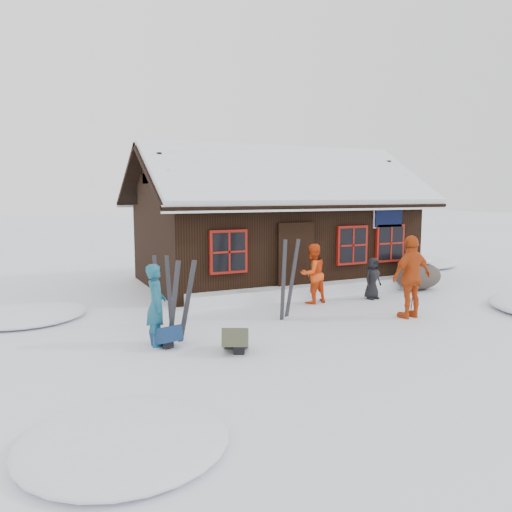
# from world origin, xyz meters

# --- Properties ---
(ground) EXTENTS (120.00, 120.00, 0.00)m
(ground) POSITION_xyz_m (0.00, 0.00, 0.00)
(ground) COLOR white
(ground) RESTS_ON ground
(mountain_hut) EXTENTS (8.90, 6.09, 4.42)m
(mountain_hut) POSITION_xyz_m (1.50, 4.98, 1.58)
(mountain_hut) COLOR black
(mountain_hut) RESTS_ON ground
(snow_drift) EXTENTS (7.60, 0.60, 0.35)m
(snow_drift) POSITION_xyz_m (1.50, 2.25, 0.17)
(snow_drift) COLOR white
(snow_drift) RESTS_ON ground
(snow_mounds) EXTENTS (20.60, 13.20, 0.48)m
(snow_mounds) POSITION_xyz_m (1.65, 1.86, 0.00)
(snow_mounds) COLOR white
(snow_mounds) RESTS_ON ground
(skier_teal) EXTENTS (0.49, 0.64, 1.55)m
(skier_teal) POSITION_xyz_m (-3.72, -0.39, 0.78)
(skier_teal) COLOR #16536A
(skier_teal) RESTS_ON ground
(skier_orange_left) EXTENTS (0.84, 0.71, 1.56)m
(skier_orange_left) POSITION_xyz_m (0.87, 1.48, 0.78)
(skier_orange_left) COLOR #E94210
(skier_orange_left) RESTS_ON ground
(skier_orange_right) EXTENTS (1.15, 0.55, 1.91)m
(skier_orange_right) POSITION_xyz_m (2.09, -0.82, 0.96)
(skier_orange_right) COLOR #C04413
(skier_orange_right) RESTS_ON ground
(skier_crouched) EXTENTS (0.62, 0.47, 1.14)m
(skier_crouched) POSITION_xyz_m (2.61, 1.22, 0.57)
(skier_crouched) COLOR black
(skier_crouched) RESTS_ON ground
(boulder) EXTENTS (1.48, 1.11, 0.85)m
(boulder) POSITION_xyz_m (4.72, 1.75, 0.44)
(boulder) COLOR #4C453D
(boulder) RESTS_ON ground
(ski_pair_left) EXTENTS (0.63, 0.19, 1.65)m
(ski_pair_left) POSITION_xyz_m (-3.25, -0.43, 0.78)
(ski_pair_left) COLOR black
(ski_pair_left) RESTS_ON ground
(ski_pair_mid) EXTENTS (0.38, 0.30, 1.59)m
(ski_pair_mid) POSITION_xyz_m (-3.23, 0.93, 0.74)
(ski_pair_mid) COLOR black
(ski_pair_mid) RESTS_ON ground
(ski_pair_right) EXTENTS (0.64, 0.29, 1.87)m
(ski_pair_right) POSITION_xyz_m (-0.44, 0.43, 0.89)
(ski_pair_right) COLOR black
(ski_pair_right) RESTS_ON ground
(ski_poles) EXTENTS (0.22, 0.11, 1.23)m
(ski_poles) POSITION_xyz_m (2.29, -0.61, 0.58)
(ski_poles) COLOR black
(ski_poles) RESTS_ON ground
(backpack_blue) EXTENTS (0.53, 0.62, 0.29)m
(backpack_blue) POSITION_xyz_m (-3.58, -0.57, 0.15)
(backpack_blue) COLOR #12294F
(backpack_blue) RESTS_ON ground
(backpack_olive) EXTENTS (0.68, 0.75, 0.33)m
(backpack_olive) POSITION_xyz_m (-2.53, -1.40, 0.17)
(backpack_olive) COLOR #414531
(backpack_olive) RESTS_ON ground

